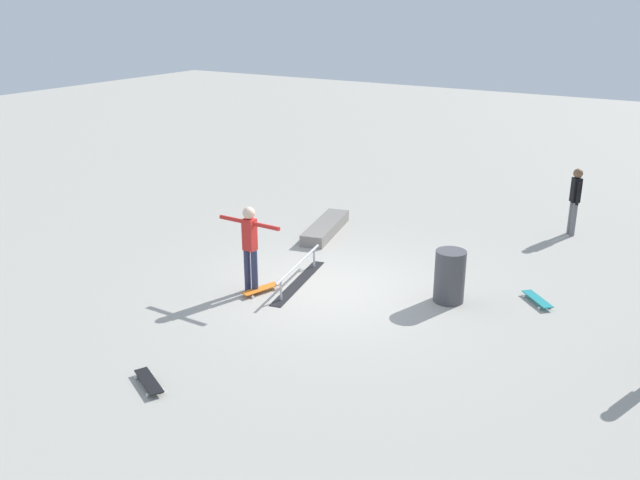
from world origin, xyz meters
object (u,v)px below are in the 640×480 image
(loose_skateboard_black, at_px, (149,381))
(trash_bin, at_px, (450,276))
(grind_rail, at_px, (299,274))
(skate_ledge, at_px, (326,228))
(bystander_black_shirt, at_px, (575,198))
(skater_main, at_px, (250,243))
(loose_skateboard_teal, at_px, (537,299))
(skateboard_main, at_px, (261,289))

(loose_skateboard_black, xyz_separation_m, trash_bin, (-5.08, 2.63, 0.42))
(grind_rail, xyz_separation_m, trash_bin, (-0.76, 2.85, 0.31))
(skate_ledge, height_order, bystander_black_shirt, bystander_black_shirt)
(skate_ledge, relative_size, skater_main, 1.30)
(skater_main, relative_size, loose_skateboard_black, 2.12)
(skater_main, distance_m, loose_skateboard_teal, 5.46)
(trash_bin, bearing_deg, loose_skateboard_teal, 118.52)
(skateboard_main, relative_size, trash_bin, 0.83)
(skateboard_main, relative_size, loose_skateboard_teal, 1.16)
(loose_skateboard_teal, relative_size, loose_skateboard_black, 0.88)
(grind_rail, bearing_deg, skate_ledge, -170.56)
(skateboard_main, height_order, loose_skateboard_teal, same)
(bystander_black_shirt, bearing_deg, skater_main, 111.90)
(grind_rail, bearing_deg, loose_skateboard_black, -8.77)
(loose_skateboard_teal, distance_m, trash_bin, 1.70)
(skater_main, xyz_separation_m, bystander_black_shirt, (-6.67, 4.48, -0.08))
(loose_skateboard_black, bearing_deg, loose_skateboard_teal, 82.41)
(grind_rail, distance_m, trash_bin, 2.96)
(skateboard_main, distance_m, loose_skateboard_black, 3.59)
(bystander_black_shirt, xyz_separation_m, loose_skateboard_black, (10.16, -3.72, -0.84))
(skater_main, bearing_deg, loose_skateboard_black, 102.85)
(bystander_black_shirt, bearing_deg, trash_bin, 133.69)
(loose_skateboard_teal, height_order, loose_skateboard_black, same)
(loose_skateboard_teal, bearing_deg, grind_rail, -115.47)
(bystander_black_shirt, distance_m, loose_skateboard_black, 10.85)
(skate_ledge, distance_m, loose_skateboard_teal, 5.55)
(skate_ledge, relative_size, trash_bin, 2.23)
(loose_skateboard_black, relative_size, trash_bin, 0.81)
(grind_rail, relative_size, loose_skateboard_teal, 3.35)
(skate_ledge, xyz_separation_m, bystander_black_shirt, (-2.98, 5.04, 0.78))
(skater_main, xyz_separation_m, trash_bin, (-1.59, 3.39, -0.49))
(trash_bin, bearing_deg, skateboard_main, -64.45)
(skater_main, xyz_separation_m, loose_skateboard_black, (3.49, 0.76, -0.92))
(bystander_black_shirt, xyz_separation_m, loose_skateboard_teal, (4.30, 0.35, -0.84))
(skateboard_main, height_order, trash_bin, trash_bin)
(skater_main, xyz_separation_m, skateboard_main, (-0.05, 0.18, -0.92))
(skater_main, distance_m, loose_skateboard_black, 3.69)
(skateboard_main, bearing_deg, trash_bin, -47.69)
(trash_bin, bearing_deg, skater_main, -64.93)
(skater_main, bearing_deg, grind_rail, -122.60)
(skate_ledge, bearing_deg, bystander_black_shirt, 120.55)
(loose_skateboard_teal, xyz_separation_m, trash_bin, (0.78, -1.44, 0.42))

